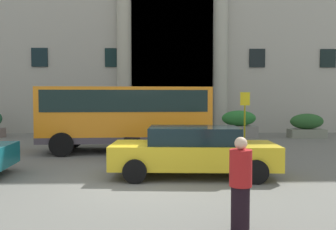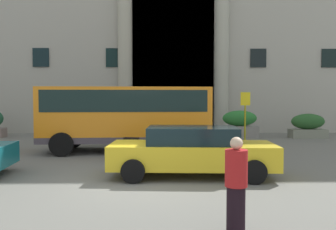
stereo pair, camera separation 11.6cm
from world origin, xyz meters
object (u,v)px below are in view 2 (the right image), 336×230
at_px(hedge_planter_far_east, 308,126).
at_px(hedge_planter_far_west, 240,125).
at_px(orange_minibus, 126,113).
at_px(scooter_by_planter, 135,148).
at_px(bus_stop_sign, 245,113).
at_px(pedestrian_child_trailing, 236,185).
at_px(parked_coupe_end, 192,151).
at_px(hedge_planter_east, 68,126).

bearing_deg(hedge_planter_far_east, hedge_planter_far_west, 176.16).
relative_size(orange_minibus, hedge_planter_far_east, 3.55).
distance_m(hedge_planter_far_west, scooter_by_planter, 8.92).
xyz_separation_m(orange_minibus, hedge_planter_far_west, (5.79, 4.85, -0.85)).
bearing_deg(orange_minibus, scooter_by_planter, -80.55).
relative_size(bus_stop_sign, pedestrian_child_trailing, 1.58).
distance_m(parked_coupe_end, pedestrian_child_trailing, 4.15).
xyz_separation_m(hedge_planter_far_west, pedestrian_child_trailing, (-3.17, -13.69, 0.05)).
xyz_separation_m(bus_stop_sign, parked_coupe_end, (-2.99, -6.25, -0.81)).
height_order(parked_coupe_end, scooter_by_planter, parked_coupe_end).
distance_m(hedge_planter_far_east, parked_coupe_end, 11.78).
height_order(orange_minibus, bus_stop_sign, orange_minibus).
bearing_deg(orange_minibus, hedge_planter_far_east, 22.43).
xyz_separation_m(hedge_planter_east, pedestrian_child_trailing, (6.30, -13.86, 0.13)).
distance_m(bus_stop_sign, hedge_planter_far_west, 3.45).
bearing_deg(orange_minibus, parked_coupe_end, -67.50).
xyz_separation_m(scooter_by_planter, pedestrian_child_trailing, (2.08, -6.49, 0.32)).
relative_size(scooter_by_planter, pedestrian_child_trailing, 1.32).
distance_m(hedge_planter_far_east, hedge_planter_far_west, 3.72).
xyz_separation_m(parked_coupe_end, scooter_by_planter, (-1.75, 2.36, -0.26)).
bearing_deg(scooter_by_planter, hedge_planter_far_east, 49.06).
bearing_deg(parked_coupe_end, hedge_planter_far_east, 55.40).
height_order(orange_minibus, pedestrian_child_trailing, orange_minibus).
distance_m(hedge_planter_far_west, pedestrian_child_trailing, 14.06).
height_order(hedge_planter_far_west, hedge_planter_east, hedge_planter_far_west).
relative_size(orange_minibus, hedge_planter_far_west, 3.46).
height_order(orange_minibus, hedge_planter_east, orange_minibus).
xyz_separation_m(orange_minibus, pedestrian_child_trailing, (2.62, -8.85, -0.80)).
xyz_separation_m(orange_minibus, bus_stop_sign, (5.28, 1.53, -0.05)).
relative_size(bus_stop_sign, scooter_by_planter, 1.19).
bearing_deg(scooter_by_planter, hedge_planter_far_west, 65.16).
relative_size(hedge_planter_far_west, pedestrian_child_trailing, 1.27).
distance_m(hedge_planter_far_east, hedge_planter_east, 13.19).
xyz_separation_m(hedge_planter_far_west, scooter_by_planter, (-5.25, -7.21, -0.26)).
relative_size(hedge_planter_far_west, parked_coupe_end, 0.43).
xyz_separation_m(orange_minibus, hedge_planter_east, (-3.68, 5.02, -0.93)).
relative_size(bus_stop_sign, hedge_planter_far_west, 1.24).
distance_m(orange_minibus, hedge_planter_far_east, 10.60).
relative_size(hedge_planter_east, scooter_by_planter, 0.74).
relative_size(hedge_planter_far_east, hedge_planter_far_west, 0.98).
bearing_deg(bus_stop_sign, orange_minibus, -163.81).
bearing_deg(bus_stop_sign, scooter_by_planter, -140.66).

